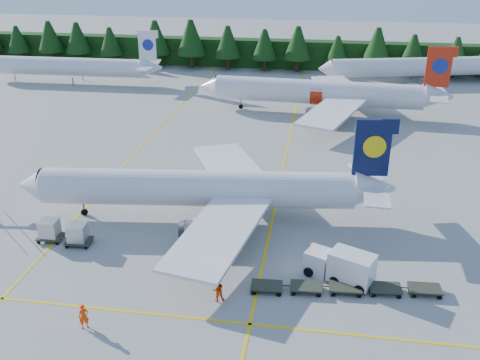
# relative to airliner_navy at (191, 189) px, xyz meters

# --- Properties ---
(ground) EXTENTS (320.00, 320.00, 0.00)m
(ground) POSITION_rel_airliner_navy_xyz_m (2.22, -9.77, -3.24)
(ground) COLOR gray
(ground) RESTS_ON ground
(taxi_stripe_a) EXTENTS (0.25, 120.00, 0.01)m
(taxi_stripe_a) POSITION_rel_airliner_navy_xyz_m (-11.78, 10.23, -3.23)
(taxi_stripe_a) COLOR yellow
(taxi_stripe_a) RESTS_ON ground
(taxi_stripe_b) EXTENTS (0.25, 120.00, 0.01)m
(taxi_stripe_b) POSITION_rel_airliner_navy_xyz_m (8.22, 10.23, -3.23)
(taxi_stripe_b) COLOR yellow
(taxi_stripe_b) RESTS_ON ground
(taxi_stripe_cross) EXTENTS (80.00, 0.25, 0.01)m
(taxi_stripe_cross) POSITION_rel_airliner_navy_xyz_m (2.22, -15.77, -3.23)
(taxi_stripe_cross) COLOR yellow
(taxi_stripe_cross) RESTS_ON ground
(treeline_hedge) EXTENTS (220.00, 4.00, 6.00)m
(treeline_hedge) POSITION_rel_airliner_navy_xyz_m (2.22, 72.23, -0.24)
(treeline_hedge) COLOR black
(treeline_hedge) RESTS_ON ground
(airliner_navy) EXTENTS (36.98, 30.28, 10.77)m
(airliner_navy) POSITION_rel_airliner_navy_xyz_m (0.00, 0.00, 0.00)
(airliner_navy) COLOR silver
(airliner_navy) RESTS_ON ground
(airliner_red) EXTENTS (39.49, 32.44, 11.48)m
(airliner_red) POSITION_rel_airliner_navy_xyz_m (10.92, 38.56, 0.21)
(airliner_red) COLOR silver
(airliner_red) RESTS_ON ground
(airliner_far_left) EXTENTS (36.08, 4.31, 10.49)m
(airliner_far_left) POSITION_rel_airliner_navy_xyz_m (-38.74, 51.50, 0.05)
(airliner_far_left) COLOR silver
(airliner_far_left) RESTS_ON ground
(airliner_far_right) EXTENTS (35.94, 11.76, 10.64)m
(airliner_far_right) POSITION_rel_airliner_navy_xyz_m (27.88, 61.22, 0.10)
(airliner_far_right) COLOR silver
(airliner_far_right) RESTS_ON ground
(service_truck) EXTENTS (6.10, 4.24, 2.78)m
(service_truck) POSITION_rel_airliner_navy_xyz_m (14.81, -8.81, -1.86)
(service_truck) COLOR silver
(service_truck) RESTS_ON ground
(dolly_train) EXTENTS (15.34, 3.35, 0.15)m
(dolly_train) POSITION_rel_airliner_navy_xyz_m (15.34, -10.57, -2.76)
(dolly_train) COLOR #2F3426
(dolly_train) RESTS_ON ground
(uld_pair) EXTENTS (5.43, 2.28, 1.79)m
(uld_pair) POSITION_rel_airliner_navy_xyz_m (-10.71, -6.82, -2.03)
(uld_pair) COLOR #2F3426
(uld_pair) RESTS_ON ground
(crew_a) EXTENTS (0.87, 0.77, 2.01)m
(crew_a) POSITION_rel_airliner_navy_xyz_m (-3.76, -18.03, -2.23)
(crew_a) COLOR #FF3F05
(crew_a) RESTS_ON ground
(crew_b) EXTENTS (1.17, 1.04, 2.01)m
(crew_b) POSITION_rel_airliner_navy_xyz_m (5.32, -13.29, -2.23)
(crew_b) COLOR #EB3B04
(crew_b) RESTS_ON ground
(crew_c) EXTENTS (0.60, 0.75, 1.59)m
(crew_c) POSITION_rel_airliner_navy_xyz_m (12.56, -5.91, -2.44)
(crew_c) COLOR #FF6A05
(crew_c) RESTS_ON ground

